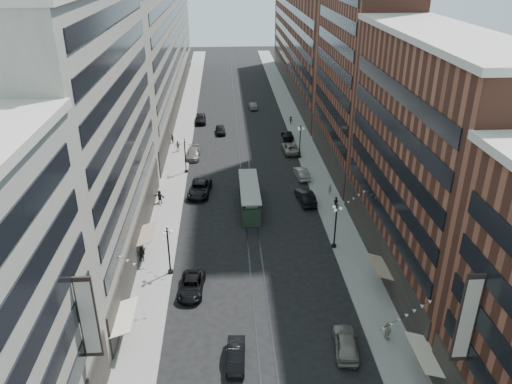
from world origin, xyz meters
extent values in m
plane|color=black|center=(0.00, 60.00, 0.00)|extent=(220.00, 220.00, 0.00)
cube|color=gray|center=(-11.00, 70.00, 0.07)|extent=(4.00, 180.00, 0.15)
cube|color=gray|center=(11.00, 70.00, 0.07)|extent=(4.00, 180.00, 0.15)
cube|color=#2D2D33|center=(-0.70, 70.00, 0.01)|extent=(0.12, 180.00, 0.02)
cube|color=#2D2D33|center=(0.70, 70.00, 0.01)|extent=(0.12, 180.00, 0.02)
cube|color=gray|center=(-17.00, 33.00, 14.00)|extent=(8.00, 36.00, 28.00)
cube|color=gray|center=(-17.00, 96.00, 13.00)|extent=(8.00, 90.00, 26.00)
cube|color=brown|center=(17.00, 28.00, 12.00)|extent=(8.00, 30.00, 24.00)
cube|color=brown|center=(17.00, 56.00, 21.00)|extent=(8.00, 26.00, 42.00)
cube|color=brown|center=(17.00, 105.00, 12.00)|extent=(8.00, 72.00, 24.00)
cylinder|color=black|center=(-9.20, 28.00, 0.30)|extent=(0.56, 0.56, 0.30)
cylinder|color=black|center=(-9.20, 28.00, 2.75)|extent=(0.18, 0.18, 5.20)
sphere|color=black|center=(-9.20, 28.00, 5.55)|extent=(0.24, 0.24, 0.24)
sphere|color=white|center=(-8.75, 28.00, 5.15)|extent=(0.36, 0.36, 0.36)
sphere|color=white|center=(-9.42, 28.39, 5.15)|extent=(0.36, 0.36, 0.36)
sphere|color=white|center=(-9.42, 27.61, 5.15)|extent=(0.36, 0.36, 0.36)
cylinder|color=black|center=(-9.20, 55.00, 0.30)|extent=(0.56, 0.56, 0.30)
cylinder|color=black|center=(-9.20, 55.00, 2.75)|extent=(0.18, 0.18, 5.20)
sphere|color=black|center=(-9.20, 55.00, 5.55)|extent=(0.24, 0.24, 0.24)
sphere|color=white|center=(-8.75, 55.00, 5.15)|extent=(0.36, 0.36, 0.36)
sphere|color=white|center=(-9.42, 55.39, 5.15)|extent=(0.36, 0.36, 0.36)
sphere|color=white|center=(-9.42, 54.61, 5.15)|extent=(0.36, 0.36, 0.36)
cylinder|color=black|center=(9.20, 32.00, 0.30)|extent=(0.56, 0.56, 0.30)
cylinder|color=black|center=(9.20, 32.00, 2.75)|extent=(0.18, 0.18, 5.20)
sphere|color=black|center=(9.20, 32.00, 5.55)|extent=(0.24, 0.24, 0.24)
sphere|color=white|center=(9.65, 32.00, 5.15)|extent=(0.36, 0.36, 0.36)
sphere|color=white|center=(8.97, 32.39, 5.15)|extent=(0.36, 0.36, 0.36)
sphere|color=white|center=(8.97, 31.61, 5.15)|extent=(0.36, 0.36, 0.36)
cylinder|color=black|center=(9.20, 60.00, 0.30)|extent=(0.56, 0.56, 0.30)
cylinder|color=black|center=(9.20, 60.00, 2.75)|extent=(0.18, 0.18, 5.20)
sphere|color=black|center=(9.20, 60.00, 5.55)|extent=(0.24, 0.24, 0.24)
sphere|color=white|center=(9.65, 60.00, 5.15)|extent=(0.36, 0.36, 0.36)
sphere|color=white|center=(8.97, 60.39, 5.15)|extent=(0.36, 0.36, 0.36)
sphere|color=white|center=(8.97, 59.61, 5.15)|extent=(0.36, 0.36, 0.36)
cube|color=#243928|center=(0.00, 42.97, 1.21)|extent=(2.32, 11.15, 2.42)
cube|color=gray|center=(0.00, 42.97, 2.69)|extent=(1.49, 10.22, 0.56)
cube|color=gray|center=(0.00, 42.97, 3.07)|extent=(2.51, 11.34, 0.14)
cylinder|color=black|center=(0.00, 38.79, 0.33)|extent=(2.14, 0.65, 0.65)
cylinder|color=black|center=(0.00, 47.15, 0.33)|extent=(2.14, 0.65, 0.65)
imported|color=black|center=(-6.80, 24.71, 0.72)|extent=(2.77, 5.34, 1.44)
imported|color=gray|center=(6.80, 15.63, 0.83)|extent=(2.53, 5.09, 1.67)
imported|color=black|center=(-2.61, 14.85, 0.71)|extent=(1.76, 4.41, 1.43)
imported|color=black|center=(-12.50, 30.41, 1.04)|extent=(0.97, 0.73, 1.78)
imported|color=#A49C88|center=(10.70, 16.55, 1.12)|extent=(0.78, 1.23, 1.94)
imported|color=black|center=(-6.80, 47.28, 0.86)|extent=(3.56, 6.49, 1.72)
imported|color=#68655D|center=(-8.40, 61.33, 0.76)|extent=(2.25, 5.31, 1.53)
imported|color=black|center=(-7.87, 80.27, 0.89)|extent=(2.24, 5.27, 1.78)
imported|color=black|center=(7.70, 43.76, 0.87)|extent=(2.48, 5.46, 1.74)
imported|color=gray|center=(8.04, 62.83, 0.79)|extent=(2.86, 5.78, 1.58)
imported|color=black|center=(8.40, 69.90, 0.70)|extent=(1.99, 4.83, 1.40)
imported|color=black|center=(-3.86, 73.41, 0.74)|extent=(2.01, 4.43, 1.48)
imported|color=#636258|center=(3.17, 89.41, 0.70)|extent=(1.83, 4.38, 1.41)
imported|color=black|center=(-12.10, 44.63, 1.06)|extent=(1.74, 1.15, 1.82)
imported|color=#9E9183|center=(-11.11, 64.17, 1.10)|extent=(1.14, 0.58, 1.89)
imported|color=black|center=(11.46, 41.78, 0.92)|extent=(0.85, 0.78, 1.55)
imported|color=#9F9884|center=(11.49, 46.01, 0.91)|extent=(0.65, 0.54, 1.52)
imported|color=black|center=(9.99, 77.70, 0.94)|extent=(1.09, 0.64, 1.58)
imported|color=gray|center=(8.40, 51.98, 0.77)|extent=(2.14, 4.85, 1.55)
imported|color=black|center=(-12.47, 68.35, 0.95)|extent=(0.89, 0.72, 1.61)
camera|label=1|loc=(-2.97, -16.56, 30.89)|focal=35.00mm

